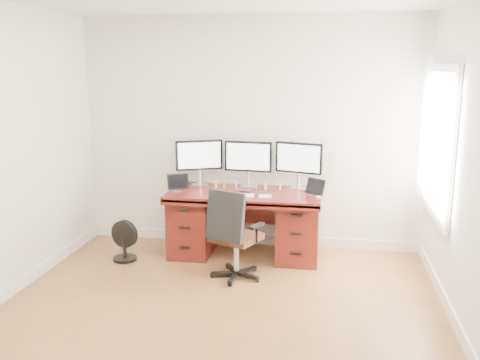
% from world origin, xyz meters
% --- Properties ---
extents(ground, '(4.50, 4.50, 0.00)m').
position_xyz_m(ground, '(0.00, 0.00, 0.00)').
color(ground, brown).
rests_on(ground, ground).
extents(back_wall, '(4.00, 0.10, 2.70)m').
position_xyz_m(back_wall, '(0.00, 2.25, 1.35)').
color(back_wall, white).
rests_on(back_wall, ground).
extents(right_wall, '(0.10, 4.50, 2.70)m').
position_xyz_m(right_wall, '(2.00, 0.11, 1.35)').
color(right_wall, white).
rests_on(right_wall, ground).
extents(desk, '(1.70, 0.80, 0.75)m').
position_xyz_m(desk, '(0.00, 1.83, 0.40)').
color(desk, '#531510').
rests_on(desk, ground).
extents(office_chair, '(0.65, 0.65, 0.94)m').
position_xyz_m(office_chair, '(0.00, 1.13, 0.31)').
color(office_chair, black).
rests_on(office_chair, ground).
extents(floor_fan, '(0.32, 0.26, 0.45)m').
position_xyz_m(floor_fan, '(-1.29, 1.44, 0.22)').
color(floor_fan, black).
rests_on(floor_fan, ground).
extents(monitor_left, '(0.52, 0.26, 0.53)m').
position_xyz_m(monitor_left, '(-0.58, 2.07, 1.09)').
color(monitor_left, silver).
rests_on(monitor_left, desk).
extents(monitor_center, '(0.55, 0.15, 0.53)m').
position_xyz_m(monitor_center, '(-0.00, 2.07, 1.09)').
color(monitor_center, silver).
rests_on(monitor_center, desk).
extents(monitor_right, '(0.54, 0.19, 0.53)m').
position_xyz_m(monitor_right, '(0.58, 2.07, 1.09)').
color(monitor_right, silver).
rests_on(monitor_right, desk).
extents(tablet_left, '(0.25, 0.16, 0.19)m').
position_xyz_m(tablet_left, '(-0.75, 1.75, 0.84)').
color(tablet_left, silver).
rests_on(tablet_left, desk).
extents(tablet_right, '(0.23, 0.20, 0.19)m').
position_xyz_m(tablet_right, '(0.78, 1.75, 0.84)').
color(tablet_right, silver).
rests_on(tablet_right, desk).
extents(keyboard, '(0.29, 0.15, 0.01)m').
position_xyz_m(keyboard, '(-0.00, 1.60, 0.76)').
color(keyboard, white).
rests_on(keyboard, desk).
extents(trackpad, '(0.16, 0.16, 0.01)m').
position_xyz_m(trackpad, '(0.25, 1.62, 0.76)').
color(trackpad, silver).
rests_on(trackpad, desk).
extents(drawing_tablet, '(0.27, 0.21, 0.01)m').
position_xyz_m(drawing_tablet, '(-0.22, 1.66, 0.76)').
color(drawing_tablet, black).
rests_on(drawing_tablet, desk).
extents(phone, '(0.15, 0.09, 0.01)m').
position_xyz_m(phone, '(0.01, 1.81, 0.76)').
color(phone, black).
rests_on(phone, desk).
extents(figurine_orange, '(0.03, 0.03, 0.09)m').
position_xyz_m(figurine_orange, '(-0.36, 1.95, 0.80)').
color(figurine_orange, '#F29647').
rests_on(figurine_orange, desk).
extents(figurine_brown, '(0.03, 0.03, 0.09)m').
position_xyz_m(figurine_brown, '(-0.26, 1.95, 0.80)').
color(figurine_brown, olive).
rests_on(figurine_brown, desk).
extents(figurine_blue, '(0.03, 0.03, 0.09)m').
position_xyz_m(figurine_blue, '(-0.12, 1.95, 0.80)').
color(figurine_blue, '#5F85EE').
rests_on(figurine_blue, desk).
extents(figurine_purple, '(0.03, 0.03, 0.09)m').
position_xyz_m(figurine_purple, '(0.10, 1.95, 0.80)').
color(figurine_purple, '#AD5DDE').
rests_on(figurine_purple, desk).
extents(figurine_yellow, '(0.03, 0.03, 0.09)m').
position_xyz_m(figurine_yellow, '(0.21, 1.95, 0.80)').
color(figurine_yellow, '#D8B975').
rests_on(figurine_yellow, desk).
extents(figurine_pink, '(0.03, 0.03, 0.09)m').
position_xyz_m(figurine_pink, '(0.38, 1.95, 0.80)').
color(figurine_pink, pink).
rests_on(figurine_pink, desk).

